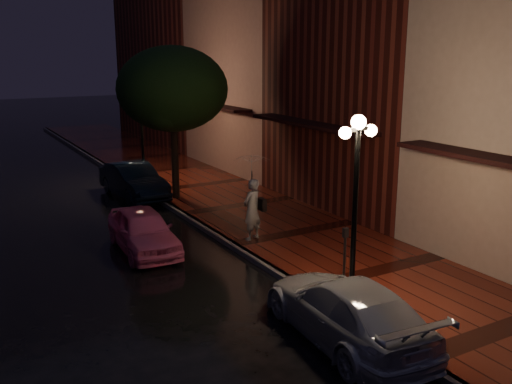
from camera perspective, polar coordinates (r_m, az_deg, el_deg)
ground at (r=17.12m, az=-2.18°, el=-5.67°), size 120.00×120.00×0.00m
sidewalk at (r=18.19m, az=4.11°, el=-4.24°), size 4.50×60.00×0.15m
curb at (r=17.10m, az=-2.18°, el=-5.44°), size 0.25×60.00×0.15m
storefront_mid at (r=21.79m, az=12.01°, el=13.04°), size 5.00×8.00×11.00m
storefront_far at (r=28.29m, az=0.86°, el=11.48°), size 5.00×8.00×9.00m
storefront_extra at (r=37.21m, az=-7.25°, el=12.77°), size 5.00×12.00×10.00m
streetlamp_near at (r=12.55m, az=9.89°, el=-0.83°), size 0.96×0.36×4.31m
streetlamp_far at (r=24.76m, az=-11.35°, el=6.42°), size 0.96×0.36×4.31m
street_tree at (r=21.87m, az=-8.31°, el=9.90°), size 4.16×4.16×5.80m
pink_car at (r=17.05m, az=-11.21°, el=-3.78°), size 1.70×3.80×1.27m
navy_car at (r=23.33m, az=-12.15°, el=1.14°), size 1.74×4.25×1.37m
silver_car at (r=11.92m, az=9.05°, el=-11.59°), size 2.25×4.68×1.31m
woman_with_umbrella at (r=16.99m, az=-0.39°, el=0.84°), size 1.09×1.12×2.64m
parking_meter at (r=14.21m, az=8.88°, el=-5.73°), size 0.13×0.10×1.42m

